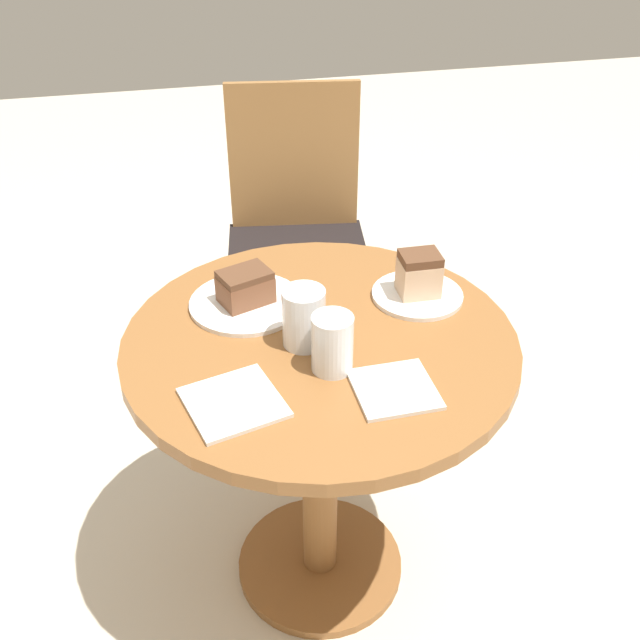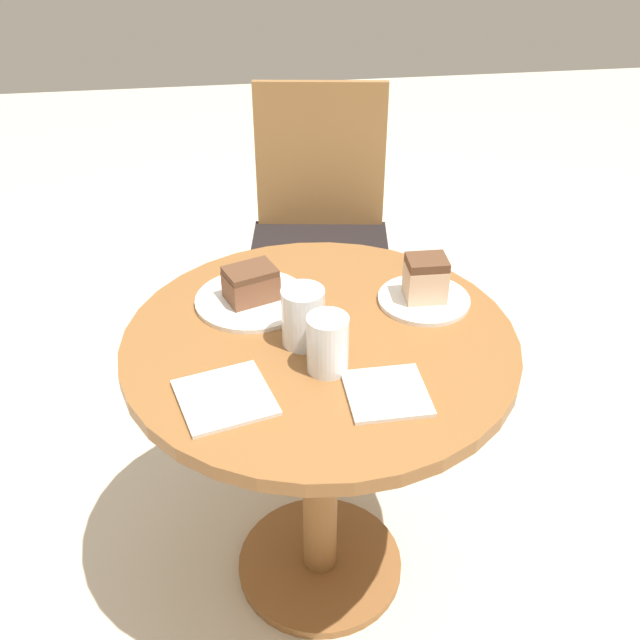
# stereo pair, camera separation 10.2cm
# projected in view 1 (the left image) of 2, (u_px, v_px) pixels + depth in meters

# --- Properties ---
(ground_plane) EXTENTS (8.00, 8.00, 0.00)m
(ground_plane) POSITION_uv_depth(u_px,v_px,m) (320.00, 566.00, 1.86)
(ground_plane) COLOR beige
(table) EXTENTS (0.78, 0.78, 0.70)m
(table) POSITION_uv_depth(u_px,v_px,m) (320.00, 404.00, 1.56)
(table) COLOR brown
(table) RESTS_ON ground_plane
(chair) EXTENTS (0.47, 0.47, 0.92)m
(chair) POSITION_uv_depth(u_px,v_px,m) (297.00, 239.00, 2.25)
(chair) COLOR olive
(chair) RESTS_ON ground_plane
(plate_near) EXTENTS (0.24, 0.24, 0.01)m
(plate_near) POSITION_uv_depth(u_px,v_px,m) (246.00, 303.00, 1.55)
(plate_near) COLOR white
(plate_near) RESTS_ON table
(plate_far) EXTENTS (0.19, 0.19, 0.01)m
(plate_far) POSITION_uv_depth(u_px,v_px,m) (417.00, 295.00, 1.58)
(plate_far) COLOR white
(plate_far) RESTS_ON table
(cake_slice_near) EXTENTS (0.12, 0.11, 0.07)m
(cake_slice_near) POSITION_uv_depth(u_px,v_px,m) (245.00, 287.00, 1.53)
(cake_slice_near) COLOR brown
(cake_slice_near) RESTS_ON plate_near
(cake_slice_far) EXTENTS (0.08, 0.07, 0.09)m
(cake_slice_far) POSITION_uv_depth(u_px,v_px,m) (419.00, 274.00, 1.55)
(cake_slice_far) COLOR beige
(cake_slice_far) RESTS_ON plate_far
(glass_lemonade) EXTENTS (0.08, 0.08, 0.12)m
(glass_lemonade) POSITION_uv_depth(u_px,v_px,m) (304.00, 320.00, 1.42)
(glass_lemonade) COLOR beige
(glass_lemonade) RESTS_ON table
(glass_water) EXTENTS (0.08, 0.08, 0.11)m
(glass_water) POSITION_uv_depth(u_px,v_px,m) (335.00, 346.00, 1.35)
(glass_water) COLOR silver
(glass_water) RESTS_ON table
(napkin_stack) EXTENTS (0.19, 0.19, 0.01)m
(napkin_stack) POSITION_uv_depth(u_px,v_px,m) (234.00, 403.00, 1.29)
(napkin_stack) COLOR silver
(napkin_stack) RESTS_ON table
(napkin_side) EXTENTS (0.14, 0.14, 0.01)m
(napkin_side) POSITION_uv_depth(u_px,v_px,m) (394.00, 389.00, 1.32)
(napkin_side) COLOR silver
(napkin_side) RESTS_ON table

